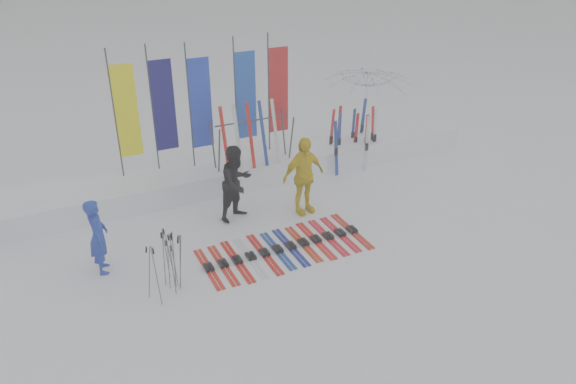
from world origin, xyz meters
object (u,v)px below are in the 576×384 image
person_yellow (303,176)px  ski_rack (252,135)px  person_blue (98,236)px  person_black (237,183)px  tent_canopy (366,108)px  ski_row (284,248)px

person_yellow → ski_rack: bearing=96.0°
person_blue → person_black: (3.28, 0.84, 0.10)m
person_blue → ski_rack: bearing=-54.6°
person_black → ski_rack: bearing=31.2°
person_blue → person_black: size_ratio=0.89×
person_black → tent_canopy: tent_canopy is taller
person_blue → tent_canopy: size_ratio=0.59×
person_blue → tent_canopy: bearing=-62.0°
person_blue → person_yellow: (4.80, 0.40, 0.15)m
ski_rack → person_black: bearing=-124.5°
person_blue → ski_row: (3.67, -0.91, -0.78)m
person_yellow → ski_rack: (-0.48, 1.95, 0.42)m
tent_canopy → ski_rack: bearing=-167.6°
tent_canopy → person_black: bearing=-154.7°
tent_canopy → ski_row: size_ratio=0.75×
person_blue → ski_rack: 4.95m
tent_canopy → ski_rack: 4.16m
ski_row → person_yellow: bearing=49.4°
tent_canopy → ski_row: tent_canopy is taller
person_black → person_yellow: (1.52, -0.44, 0.05)m
person_yellow → tent_canopy: bearing=30.6°
person_blue → ski_rack: ski_rack is taller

